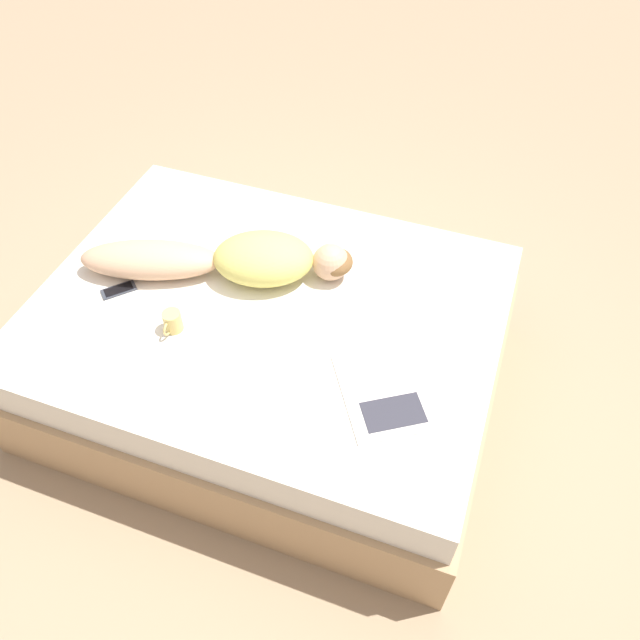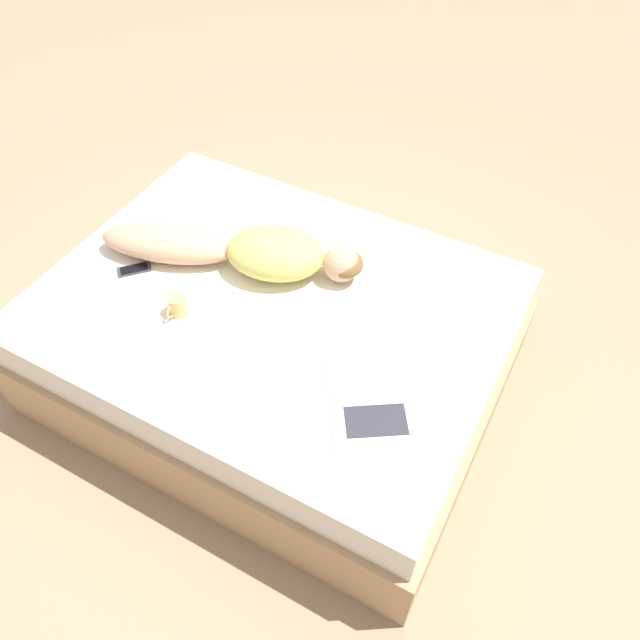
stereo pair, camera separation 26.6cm
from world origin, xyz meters
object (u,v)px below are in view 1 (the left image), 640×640
object	(u,v)px
person	(230,259)
open_magazine	(385,391)
coffee_mug	(172,321)
cell_phone	(119,290)

from	to	relation	value
person	open_magazine	world-z (taller)	person
person	coffee_mug	bearing A→B (deg)	-30.11
coffee_mug	cell_phone	size ratio (longest dim) A/B	0.74
person	open_magazine	xyz separation A→B (m)	(0.41, 0.86, -0.09)
person	cell_phone	bearing A→B (deg)	-75.38
person	open_magazine	size ratio (longest dim) A/B	2.28
person	cell_phone	distance (m)	0.53
coffee_mug	cell_phone	bearing A→B (deg)	-108.69
person	coffee_mug	size ratio (longest dim) A/B	10.73
open_magazine	coffee_mug	world-z (taller)	coffee_mug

